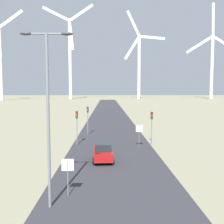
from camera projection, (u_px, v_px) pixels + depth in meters
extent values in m
cube|color=#2D2D33|center=(110.00, 122.00, 56.34)|extent=(10.00, 240.00, 0.01)
cylinder|color=slate|center=(48.00, 122.00, 15.41)|extent=(0.18, 0.18, 10.33)
cylinder|color=slate|center=(46.00, 34.00, 14.96)|extent=(2.36, 0.10, 0.10)
ellipsoid|color=#333338|center=(26.00, 34.00, 14.94)|extent=(0.70, 0.32, 0.20)
ellipsoid|color=#333338|center=(67.00, 34.00, 14.98)|extent=(0.70, 0.32, 0.20)
cylinder|color=slate|center=(68.00, 179.00, 17.40)|extent=(0.07, 0.07, 2.35)
cube|color=white|center=(68.00, 165.00, 17.31)|extent=(0.81, 0.01, 0.81)
cube|color=red|center=(68.00, 165.00, 17.32)|extent=(0.76, 0.02, 0.76)
cylinder|color=slate|center=(139.00, 137.00, 32.14)|extent=(0.07, 0.07, 2.54)
cube|color=white|center=(139.00, 129.00, 32.03)|extent=(0.81, 0.01, 0.81)
cube|color=red|center=(139.00, 129.00, 32.05)|extent=(0.76, 0.02, 0.76)
cylinder|color=slate|center=(77.00, 128.00, 33.49)|extent=(0.11, 0.11, 4.31)
cube|color=black|center=(77.00, 115.00, 33.35)|extent=(0.28, 0.24, 0.90)
sphere|color=red|center=(77.00, 113.00, 33.19)|extent=(0.16, 0.16, 0.16)
sphere|color=gold|center=(77.00, 115.00, 33.21)|extent=(0.16, 0.16, 0.16)
sphere|color=green|center=(77.00, 117.00, 33.23)|extent=(0.16, 0.16, 0.16)
cylinder|color=slate|center=(152.00, 128.00, 33.57)|extent=(0.11, 0.11, 4.21)
cube|color=black|center=(152.00, 116.00, 33.42)|extent=(0.28, 0.24, 0.90)
sphere|color=red|center=(152.00, 113.00, 33.26)|extent=(0.16, 0.16, 0.16)
sphere|color=gold|center=(152.00, 116.00, 33.29)|extent=(0.16, 0.16, 0.16)
sphere|color=green|center=(152.00, 118.00, 33.31)|extent=(0.16, 0.16, 0.16)
cylinder|color=slate|center=(88.00, 121.00, 40.74)|extent=(0.11, 0.11, 4.40)
cube|color=black|center=(88.00, 110.00, 40.59)|extent=(0.28, 0.24, 0.90)
sphere|color=red|center=(88.00, 108.00, 40.43)|extent=(0.16, 0.16, 0.16)
sphere|color=gold|center=(88.00, 110.00, 40.45)|extent=(0.16, 0.16, 0.16)
sphere|color=green|center=(88.00, 111.00, 40.48)|extent=(0.16, 0.16, 0.16)
cube|color=maroon|center=(103.00, 153.00, 26.04)|extent=(2.05, 4.20, 0.80)
cube|color=#1E2328|center=(103.00, 146.00, 25.83)|extent=(1.69, 2.19, 0.70)
cylinder|color=black|center=(95.00, 154.00, 27.33)|extent=(0.22, 0.66, 0.66)
cylinder|color=black|center=(111.00, 154.00, 27.36)|extent=(0.22, 0.66, 0.66)
cylinder|color=black|center=(94.00, 161.00, 24.80)|extent=(0.22, 0.66, 0.66)
cylinder|color=black|center=(111.00, 161.00, 24.83)|extent=(0.22, 0.66, 0.66)
cylinder|color=silver|center=(0.00, 64.00, 163.98)|extent=(2.20, 2.20, 45.14)
cube|color=silver|center=(0.00, 43.00, 162.82)|extent=(2.15, 0.87, 17.86)
cube|color=silver|center=(11.00, 19.00, 160.26)|extent=(16.04, 3.42, 10.72)
cylinder|color=silver|center=(70.00, 60.00, 184.96)|extent=(2.20, 2.20, 54.74)
sphere|color=silver|center=(70.00, 21.00, 182.57)|extent=(2.60, 2.60, 2.60)
cube|color=silver|center=(82.00, 12.00, 183.41)|extent=(16.68, 2.91, 12.65)
cube|color=silver|center=(56.00, 14.00, 180.67)|extent=(18.19, 3.13, 9.67)
cube|color=silver|center=(71.00, 36.00, 183.62)|extent=(3.64, 1.01, 19.39)
cylinder|color=silver|center=(139.00, 68.00, 189.43)|extent=(2.20, 2.20, 44.81)
sphere|color=silver|center=(139.00, 36.00, 187.47)|extent=(2.60, 2.60, 2.60)
cube|color=silver|center=(133.00, 23.00, 185.80)|extent=(10.17, 2.29, 17.54)
cube|color=silver|center=(132.00, 48.00, 187.16)|extent=(11.58, 2.54, 16.81)
cube|color=silver|center=(153.00, 38.00, 189.46)|extent=(18.67, 3.81, 2.67)
cylinder|color=silver|center=(212.00, 68.00, 191.24)|extent=(2.20, 2.20, 45.40)
sphere|color=silver|center=(213.00, 36.00, 189.25)|extent=(2.60, 2.60, 2.60)
cube|color=silver|center=(213.00, 19.00, 188.16)|extent=(2.40, 0.80, 22.75)
cube|color=silver|center=(199.00, 44.00, 188.30)|extent=(20.22, 3.09, 13.37)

